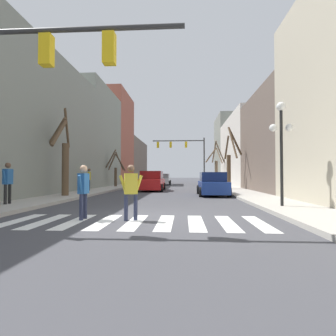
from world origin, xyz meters
The scene contains 19 objects.
ground_plane centered at (0.00, 0.00, 0.00)m, with size 240.00×240.00×0.00m, color #424247.
sidewalk_right centered at (5.76, 0.00, 0.07)m, with size 2.45×90.00×0.15m.
building_row_left centered at (-9.98, 22.13, 5.26)m, with size 6.00×56.87×13.74m.
building_row_right centered at (9.98, 16.87, 4.71)m, with size 6.00×45.29×11.06m.
crosswalk_stripes centered at (0.00, -1.07, 0.00)m, with size 7.65×2.60×0.01m.
traffic_signal_near centered at (-2.59, -1.96, 4.12)m, with size 5.85×0.28×5.72m.
traffic_signal_far centered at (1.64, 27.76, 4.90)m, with size 7.27×0.28×6.58m.
street_lamp_right_corner centered at (5.40, 2.07, 3.14)m, with size 0.95×0.36×4.21m.
car_parked_left_mid centered at (3.41, 9.28, 0.74)m, with size 2.00×4.42×1.58m.
car_parked_left_near centered at (-1.46, 27.78, 0.74)m, with size 2.09×4.64×1.57m.
car_parked_left_far centered at (-1.36, 14.17, 0.81)m, with size 2.18×4.73×1.73m.
pedestrian_near_right_corner centered at (-1.70, -0.72, 1.01)m, with size 0.24×0.73×1.70m.
pedestrian_crossing_street centered at (-6.17, 11.91, 1.19)m, with size 0.37×0.74×1.76m.
pedestrian_waiting_at_curb centered at (-6.12, 2.06, 1.20)m, with size 0.26×0.77×1.78m.
pedestrian_on_left_sidewalk centered at (-0.17, -0.82, 1.01)m, with size 0.72×0.33×1.70m.
street_tree_left_far centered at (-5.88, 6.75, 2.49)m, with size 1.89×3.45×5.37m.
street_tree_right_mid centered at (-6.03, 19.54, 2.00)m, with size 1.91×2.41×4.06m.
street_tree_right_near centered at (5.65, 15.32, 2.65)m, with size 1.44×3.00×5.66m.
street_tree_right_far centered at (5.86, 27.25, 2.81)m, with size 2.70×2.72×5.98m.
Camera 1 is at (1.44, -8.76, 1.39)m, focal length 28.00 mm.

